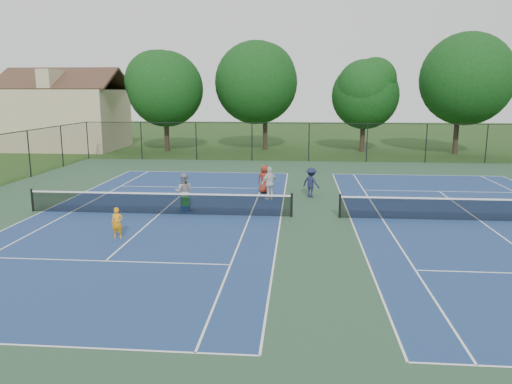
# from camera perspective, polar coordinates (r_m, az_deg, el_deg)

# --- Properties ---
(ground) EXTENTS (140.00, 140.00, 0.00)m
(ground) POSITION_cam_1_polar(r_m,az_deg,el_deg) (22.08, 6.80, -2.91)
(ground) COLOR #234716
(ground) RESTS_ON ground
(court_pad) EXTENTS (36.00, 36.00, 0.01)m
(court_pad) POSITION_cam_1_polar(r_m,az_deg,el_deg) (22.08, 6.80, -2.90)
(court_pad) COLOR #294933
(court_pad) RESTS_ON ground
(tennis_court_left) EXTENTS (12.00, 23.83, 1.07)m
(tennis_court_left) POSITION_cam_1_polar(r_m,az_deg,el_deg) (22.91, -10.98, -2.26)
(tennis_court_left) COLOR navy
(tennis_court_left) RESTS_ON ground
(tennis_court_right) EXTENTS (12.00, 23.83, 1.07)m
(tennis_court_right) POSITION_cam_1_polar(r_m,az_deg,el_deg) (23.38, 24.24, -2.80)
(tennis_court_right) COLOR navy
(tennis_court_right) RESTS_ON ground
(perimeter_fence) EXTENTS (36.08, 36.08, 3.02)m
(perimeter_fence) POSITION_cam_1_polar(r_m,az_deg,el_deg) (21.75, 6.90, 1.19)
(perimeter_fence) COLOR black
(perimeter_fence) RESTS_ON ground
(tree_back_a) EXTENTS (6.80, 6.80, 9.15)m
(tree_back_a) POSITION_cam_1_polar(r_m,az_deg,el_deg) (47.01, -10.36, 11.98)
(tree_back_a) COLOR #2D2116
(tree_back_a) RESTS_ON ground
(tree_back_b) EXTENTS (7.60, 7.60, 10.03)m
(tree_back_b) POSITION_cam_1_polar(r_m,az_deg,el_deg) (47.51, 1.07, 12.82)
(tree_back_b) COLOR #2D2116
(tree_back_b) RESTS_ON ground
(tree_back_c) EXTENTS (6.00, 6.00, 8.40)m
(tree_back_c) POSITION_cam_1_polar(r_m,az_deg,el_deg) (46.75, 12.28, 11.23)
(tree_back_c) COLOR #2D2116
(tree_back_c) RESTS_ON ground
(tree_back_d) EXTENTS (7.80, 7.80, 10.37)m
(tree_back_d) POSITION_cam_1_polar(r_m,az_deg,el_deg) (47.45, 22.35, 12.27)
(tree_back_d) COLOR #2D2116
(tree_back_d) RESTS_ON ground
(clapboard_house) EXTENTS (10.80, 8.10, 7.65)m
(clapboard_house) POSITION_cam_1_polar(r_m,az_deg,el_deg) (51.50, -20.85, 8.08)
(clapboard_house) COLOR tan
(clapboard_house) RESTS_ON ground
(child_player) EXTENTS (0.47, 0.35, 1.17)m
(child_player) POSITION_cam_1_polar(r_m,az_deg,el_deg) (19.46, -15.57, -3.43)
(child_player) COLOR orange
(child_player) RESTS_ON ground
(instructor) EXTENTS (0.90, 0.72, 1.74)m
(instructor) POSITION_cam_1_polar(r_m,az_deg,el_deg) (23.35, -8.25, 0.02)
(instructor) COLOR #9A9A9C
(instructor) RESTS_ON ground
(bystander_a) EXTENTS (1.04, 0.93, 1.69)m
(bystander_a) POSITION_cam_1_polar(r_m,az_deg,el_deg) (25.39, 1.58, 1.00)
(bystander_a) COLOR silver
(bystander_a) RESTS_ON ground
(bystander_b) EXTENTS (1.16, 1.08, 1.56)m
(bystander_b) POSITION_cam_1_polar(r_m,az_deg,el_deg) (26.09, 6.32, 1.08)
(bystander_b) COLOR #1B1E3D
(bystander_b) RESTS_ON ground
(bystander_c) EXTENTS (0.84, 0.65, 1.54)m
(bystander_c) POSITION_cam_1_polar(r_m,az_deg,el_deg) (26.99, 0.96, 1.47)
(bystander_c) COLOR maroon
(bystander_c) RESTS_ON ground
(ball_crate) EXTENTS (0.39, 0.30, 0.29)m
(ball_crate) POSITION_cam_1_polar(r_m,az_deg,el_deg) (23.14, -8.03, -1.91)
(ball_crate) COLOR #163F97
(ball_crate) RESTS_ON ground
(ball_hopper) EXTENTS (0.37, 0.30, 0.41)m
(ball_hopper) POSITION_cam_1_polar(r_m,az_deg,el_deg) (23.06, -8.05, -1.06)
(ball_hopper) COLOR green
(ball_hopper) RESTS_ON ball_crate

